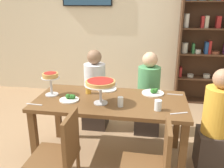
# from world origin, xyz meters

# --- Properties ---
(ground_plane) EXTENTS (12.00, 12.00, 0.00)m
(ground_plane) POSITION_xyz_m (0.00, 0.00, 0.00)
(ground_plane) COLOR #9E7A56
(rear_partition) EXTENTS (8.00, 0.12, 2.80)m
(rear_partition) POSITION_xyz_m (0.00, 2.20, 1.40)
(rear_partition) COLOR beige
(rear_partition) RESTS_ON ground_plane
(dining_table) EXTENTS (1.67, 0.81, 0.74)m
(dining_table) POSITION_xyz_m (0.00, 0.00, 0.64)
(dining_table) COLOR brown
(dining_table) RESTS_ON ground_plane
(bookshelf) EXTENTS (1.10, 0.30, 2.21)m
(bookshelf) POSITION_xyz_m (1.42, 2.01, 1.16)
(bookshelf) COLOR #422819
(bookshelf) RESTS_ON ground_plane
(diner_far_left) EXTENTS (0.34, 0.34, 1.15)m
(diner_far_left) POSITION_xyz_m (-0.35, 0.73, 0.49)
(diner_far_left) COLOR #382D28
(diner_far_left) RESTS_ON ground_plane
(diner_head_east) EXTENTS (0.34, 0.34, 1.15)m
(diner_head_east) POSITION_xyz_m (1.13, -0.02, 0.49)
(diner_head_east) COLOR #382D28
(diner_head_east) RESTS_ON ground_plane
(diner_far_right) EXTENTS (0.34, 0.34, 1.15)m
(diner_far_right) POSITION_xyz_m (0.40, 0.70, 0.49)
(diner_far_right) COLOR #382D28
(diner_far_right) RESTS_ON ground_plane
(chair_near_right) EXTENTS (0.40, 0.40, 0.87)m
(chair_near_right) POSITION_xyz_m (0.48, -0.73, 0.49)
(chair_near_right) COLOR brown
(chair_near_right) RESTS_ON ground_plane
(chair_near_left) EXTENTS (0.40, 0.40, 0.87)m
(chair_near_left) POSITION_xyz_m (-0.34, -0.70, 0.49)
(chair_near_left) COLOR brown
(chair_near_left) RESTS_ON ground_plane
(deep_dish_pizza_stand) EXTENTS (0.34, 0.34, 0.26)m
(deep_dish_pizza_stand) POSITION_xyz_m (-0.09, -0.12, 0.96)
(deep_dish_pizza_stand) COLOR silver
(deep_dish_pizza_stand) RESTS_ON dining_table
(personal_pizza_stand) EXTENTS (0.21, 0.21, 0.27)m
(personal_pizza_stand) POSITION_xyz_m (-0.70, 0.03, 0.94)
(personal_pizza_stand) COLOR silver
(personal_pizza_stand) RESTS_ON dining_table
(salad_plate_near_diner) EXTENTS (0.24, 0.24, 0.07)m
(salad_plate_near_diner) POSITION_xyz_m (-0.10, 0.31, 0.76)
(salad_plate_near_diner) COLOR white
(salad_plate_near_diner) RESTS_ON dining_table
(salad_plate_far_diner) EXTENTS (0.26, 0.26, 0.07)m
(salad_plate_far_diner) POSITION_xyz_m (0.47, 0.27, 0.76)
(salad_plate_far_diner) COLOR white
(salad_plate_far_diner) RESTS_ON dining_table
(salad_plate_spare) EXTENTS (0.21, 0.21, 0.07)m
(salad_plate_spare) POSITION_xyz_m (-0.44, -0.09, 0.76)
(salad_plate_spare) COLOR white
(salad_plate_spare) RESTS_ON dining_table
(beer_glass_amber_tall) EXTENTS (0.07, 0.07, 0.15)m
(beer_glass_amber_tall) POSITION_xyz_m (-0.29, 0.15, 0.82)
(beer_glass_amber_tall) COLOR gold
(beer_glass_amber_tall) RESTS_ON dining_table
(water_glass_clear_near) EXTENTS (0.06, 0.06, 0.10)m
(water_glass_clear_near) POSITION_xyz_m (0.13, -0.16, 0.79)
(water_glass_clear_near) COLOR white
(water_glass_clear_near) RESTS_ON dining_table
(water_glass_clear_far) EXTENTS (0.07, 0.07, 0.11)m
(water_glass_clear_far) POSITION_xyz_m (0.51, -0.19, 0.79)
(water_glass_clear_far) COLOR white
(water_glass_clear_far) RESTS_ON dining_table
(cutlery_fork_near) EXTENTS (0.18, 0.03, 0.00)m
(cutlery_fork_near) POSITION_xyz_m (-0.77, -0.27, 0.74)
(cutlery_fork_near) COLOR silver
(cutlery_fork_near) RESTS_ON dining_table
(cutlery_knife_near) EXTENTS (0.18, 0.02, 0.00)m
(cutlery_knife_near) POSITION_xyz_m (0.72, 0.27, 0.74)
(cutlery_knife_near) COLOR silver
(cutlery_knife_near) RESTS_ON dining_table
(cutlery_fork_far) EXTENTS (0.17, 0.08, 0.00)m
(cutlery_fork_far) POSITION_xyz_m (0.72, -0.24, 0.74)
(cutlery_fork_far) COLOR silver
(cutlery_fork_far) RESTS_ON dining_table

